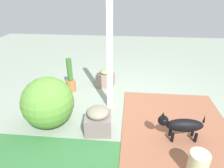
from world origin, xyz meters
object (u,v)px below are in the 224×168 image
at_px(ceramic_urn, 198,165).
at_px(porch_pillar, 110,56).
at_px(terracotta_pot_tall, 71,80).
at_px(dog, 181,125).
at_px(round_shrub, 48,102).
at_px(stone_planter_far, 98,120).
at_px(stone_planter_nearest, 106,78).

bearing_deg(ceramic_urn, porch_pillar, -50.12).
height_order(terracotta_pot_tall, dog, terracotta_pot_tall).
bearing_deg(round_shrub, stone_planter_far, 172.20).
bearing_deg(dog, round_shrub, -5.11).
bearing_deg(terracotta_pot_tall, round_shrub, 89.06).
relative_size(stone_planter_nearest, terracotta_pot_tall, 0.55).
height_order(round_shrub, dog, round_shrub).
height_order(porch_pillar, terracotta_pot_tall, porch_pillar).
bearing_deg(dog, stone_planter_nearest, -51.38).
bearing_deg(stone_planter_far, ceramic_urn, 151.98).
height_order(stone_planter_nearest, dog, dog).
bearing_deg(stone_planter_nearest, porch_pillar, 102.89).
height_order(stone_planter_far, ceramic_urn, stone_planter_far).
xyz_separation_m(porch_pillar, dog, (-1.17, 0.84, -0.77)).
bearing_deg(stone_planter_far, dog, 176.69).
bearing_deg(terracotta_pot_tall, stone_planter_far, 122.32).
height_order(stone_planter_far, terracotta_pot_tall, terracotta_pot_tall).
distance_m(porch_pillar, stone_planter_far, 1.14).
distance_m(stone_planter_far, ceramic_urn, 1.54).
distance_m(terracotta_pot_tall, dog, 2.52).
bearing_deg(stone_planter_far, round_shrub, -7.80).
height_order(stone_planter_far, dog, dog).
xyz_separation_m(stone_planter_far, ceramic_urn, (-1.36, 0.72, -0.04)).
relative_size(porch_pillar, stone_planter_nearest, 4.95).
bearing_deg(stone_planter_far, stone_planter_nearest, -86.90).
relative_size(terracotta_pot_tall, dog, 1.11).
height_order(porch_pillar, dog, porch_pillar).
height_order(dog, ceramic_urn, dog).
xyz_separation_m(stone_planter_far, terracotta_pot_tall, (0.83, -1.31, 0.06)).
xyz_separation_m(terracotta_pot_tall, ceramic_urn, (-2.19, 2.03, -0.09)).
height_order(terracotta_pot_tall, ceramic_urn, terracotta_pot_tall).
relative_size(porch_pillar, round_shrub, 2.44).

